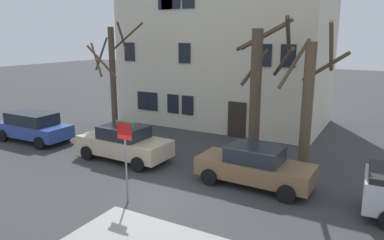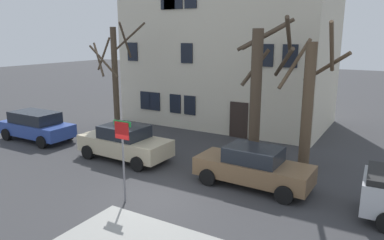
% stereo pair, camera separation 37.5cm
% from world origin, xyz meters
% --- Properties ---
extents(ground_plane, '(120.00, 120.00, 0.00)m').
position_xyz_m(ground_plane, '(0.00, 0.00, 0.00)').
color(ground_plane, '#38383A').
extents(building_main, '(13.61, 7.72, 11.34)m').
position_xyz_m(building_main, '(-2.98, 12.79, 5.75)').
color(building_main, beige).
rests_on(building_main, ground_plane).
extents(tree_bare_near, '(2.66, 2.69, 6.60)m').
position_xyz_m(tree_bare_near, '(-7.13, 6.00, 3.53)').
color(tree_bare_near, '#4C3D2D').
rests_on(tree_bare_near, ground_plane).
extents(tree_bare_mid, '(3.27, 2.86, 6.64)m').
position_xyz_m(tree_bare_mid, '(1.74, 5.84, 3.55)').
color(tree_bare_mid, '#4C3D2D').
rests_on(tree_bare_mid, ground_plane).
extents(tree_bare_far, '(2.81, 2.35, 6.41)m').
position_xyz_m(tree_bare_far, '(4.00, 5.87, 3.09)').
color(tree_bare_far, brown).
rests_on(tree_bare_far, ground_plane).
extents(car_blue_wagon, '(4.49, 2.04, 1.65)m').
position_xyz_m(car_blue_wagon, '(-10.28, 2.77, 0.86)').
color(car_blue_wagon, '#2D4799').
rests_on(car_blue_wagon, ground_plane).
extents(car_beige_sedan, '(4.63, 2.18, 1.67)m').
position_xyz_m(car_beige_sedan, '(-3.77, 2.79, 0.84)').
color(car_beige_sedan, '#C6B793').
rests_on(car_beige_sedan, ground_plane).
extents(car_brown_sedan, '(4.60, 2.03, 1.62)m').
position_xyz_m(car_brown_sedan, '(2.71, 2.85, 0.81)').
color(car_brown_sedan, brown).
rests_on(car_brown_sedan, ground_plane).
extents(street_sign_pole, '(0.76, 0.07, 2.98)m').
position_xyz_m(street_sign_pole, '(-0.75, -0.75, 2.08)').
color(street_sign_pole, slate).
rests_on(street_sign_pole, ground_plane).
extents(bicycle_leaning, '(1.70, 0.50, 1.03)m').
position_xyz_m(bicycle_leaning, '(-5.11, 5.13, 0.37)').
color(bicycle_leaning, black).
rests_on(bicycle_leaning, ground_plane).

